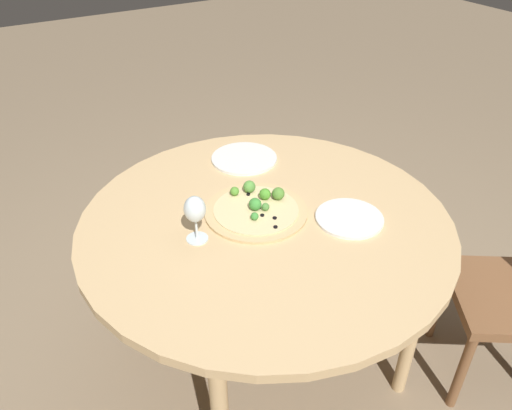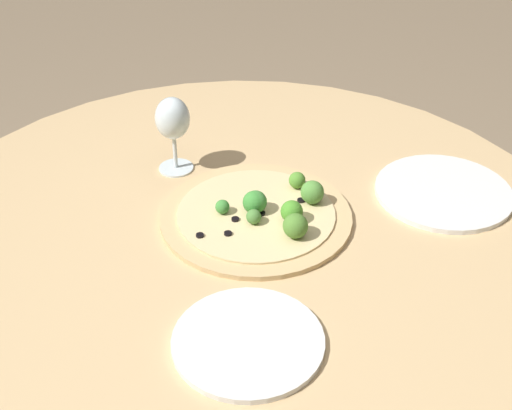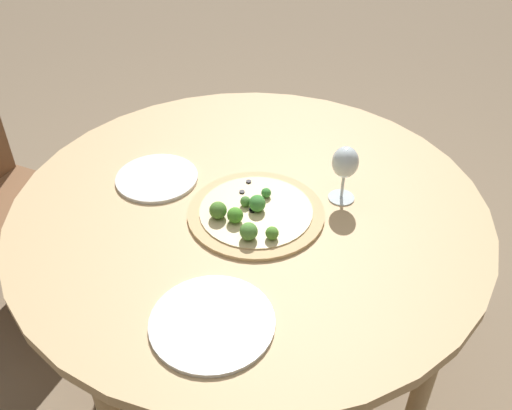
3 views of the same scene
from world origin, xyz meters
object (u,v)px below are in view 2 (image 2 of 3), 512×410
Objects in this scene: wine_glass at (173,121)px; plate_far at (248,341)px; pizza at (261,213)px; plate_near at (443,192)px.

plate_far is at bearing -108.88° from wine_glass.
pizza is 0.36m from plate_near.
wine_glass is 0.52m from plate_far.
wine_glass reaches higher than plate_far.
plate_far is (-0.53, -0.10, 0.00)m from plate_near.
wine_glass is at bearing 98.66° from pizza.
plate_far is at bearing -129.97° from pizza.
plate_near is 1.16× the size of plate_far.
pizza is 0.26m from wine_glass.
pizza reaches higher than plate_near.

